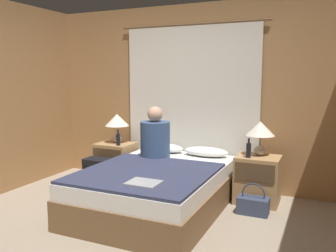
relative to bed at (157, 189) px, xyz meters
name	(u,v)px	position (x,y,z in m)	size (l,w,h in m)	color
ground_plane	(119,239)	(0.00, -0.84, -0.24)	(16.00, 16.00, 0.00)	gray
wall_back	(192,96)	(0.00, 1.12, 1.01)	(4.31, 0.06, 2.50)	#A37547
curtain_panel	(190,106)	(0.00, 1.05, 0.87)	(2.11, 0.02, 2.23)	silver
bed	(157,189)	(0.00, 0.00, 0.00)	(1.42, 2.00, 0.49)	brown
nightstand_left	(115,163)	(-1.01, 0.69, 0.05)	(0.51, 0.43, 0.58)	#A87F51
nightstand_right	(258,180)	(1.01, 0.69, 0.05)	(0.51, 0.43, 0.58)	#A87F51
lamp_left	(117,122)	(-1.01, 0.76, 0.64)	(0.34, 0.34, 0.42)	#B2A899
lamp_right	(260,131)	(1.01, 0.76, 0.64)	(0.34, 0.34, 0.42)	#B2A899
pillow_left	(163,148)	(-0.31, 0.82, 0.31)	(0.60, 0.28, 0.12)	white
pillow_right	(206,152)	(0.31, 0.82, 0.31)	(0.60, 0.28, 0.12)	white
blanket_on_bed	(146,173)	(0.00, -0.27, 0.26)	(1.36, 1.39, 0.03)	#2D334C
person_left_in_bed	(155,137)	(-0.25, 0.46, 0.51)	(0.38, 0.38, 0.66)	#38517A
beer_bottle_on_left_stand	(118,139)	(-0.89, 0.59, 0.42)	(0.06, 0.06, 0.22)	black
beer_bottle_on_right_stand	(249,150)	(0.91, 0.59, 0.43)	(0.06, 0.06, 0.23)	black
laptop_on_bed	(144,183)	(0.18, -0.67, 0.29)	(0.31, 0.25, 0.02)	#9EA0A5
backpack_on_floor	(97,172)	(-1.05, 0.29, 0.00)	(0.33, 0.24, 0.44)	black
handbag_on_floor	(253,205)	(1.04, 0.31, -0.14)	(0.34, 0.19, 0.36)	#333D56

